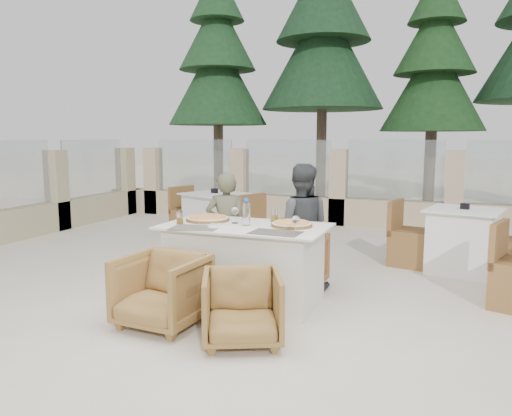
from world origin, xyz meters
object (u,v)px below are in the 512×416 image
(diner_right, at_px, (301,226))
(bg_table_a, at_px, (215,218))
(wine_glass_centre, at_px, (235,214))
(armchair_near_right, at_px, (242,308))
(wine_glass_corner, at_px, (296,224))
(water_bottle, at_px, (246,212))
(olive_dish, at_px, (215,225))
(pizza_right, at_px, (292,224))
(armchair_far_left, at_px, (241,248))
(beer_glass_right, at_px, (274,215))
(beer_glass_left, at_px, (180,218))
(bg_table_b, at_px, (463,241))
(dining_table, at_px, (245,264))
(armchair_near_left, at_px, (162,291))
(diner_left, at_px, (226,228))
(armchair_far_right, at_px, (293,261))
(pizza_left, at_px, (208,218))

(diner_right, xyz_separation_m, bg_table_a, (-1.89, 1.80, -0.29))
(wine_glass_centre, xyz_separation_m, armchair_near_right, (0.49, -1.00, -0.58))
(wine_glass_centre, height_order, wine_glass_corner, same)
(water_bottle, height_order, olive_dish, water_bottle)
(pizza_right, xyz_separation_m, armchair_far_left, (-0.84, 0.74, -0.46))
(armchair_far_left, bearing_deg, beer_glass_right, 127.96)
(beer_glass_left, distance_m, bg_table_b, 3.43)
(dining_table, xyz_separation_m, armchair_near_right, (0.36, -0.92, -0.10))
(pizza_right, relative_size, bg_table_b, 0.24)
(dining_table, height_order, beer_glass_left, beer_glass_left)
(beer_glass_left, distance_m, armchair_far_left, 1.15)
(armchair_near_left, relative_size, diner_left, 0.55)
(dining_table, relative_size, water_bottle, 6.02)
(beer_glass_left, relative_size, diner_left, 0.10)
(armchair_far_right, bearing_deg, water_bottle, 63.71)
(water_bottle, distance_m, armchair_far_right, 0.89)
(water_bottle, xyz_separation_m, olive_dish, (-0.23, -0.20, -0.11))
(water_bottle, relative_size, armchair_near_right, 0.42)
(wine_glass_centre, distance_m, beer_glass_right, 0.40)
(diner_right, bearing_deg, wine_glass_centre, 36.13)
(armchair_near_right, xyz_separation_m, bg_table_a, (-1.88, 3.38, 0.10))
(pizza_right, bearing_deg, pizza_left, 179.67)
(diner_left, bearing_deg, bg_table_b, -170.43)
(water_bottle, bearing_deg, armchair_near_right, -69.68)
(armchair_near_left, bearing_deg, pizza_right, 51.60)
(pizza_right, bearing_deg, armchair_far_right, 104.52)
(beer_glass_right, xyz_separation_m, bg_table_b, (1.82, 1.68, -0.46))
(beer_glass_right, height_order, diner_right, diner_right)
(armchair_near_right, bearing_deg, bg_table_a, 94.28)
(armchair_far_left, xyz_separation_m, bg_table_a, (-1.12, 1.61, 0.05))
(wine_glass_centre, xyz_separation_m, diner_left, (-0.30, 0.43, -0.24))
(armchair_far_right, relative_size, bg_table_a, 0.40)
(water_bottle, bearing_deg, armchair_far_right, 62.42)
(bg_table_a, bearing_deg, bg_table_b, 14.77)
(wine_glass_corner, relative_size, diner_left, 0.15)
(pizza_right, bearing_deg, armchair_near_right, -94.84)
(armchair_near_left, bearing_deg, dining_table, 67.47)
(dining_table, distance_m, armchair_near_left, 0.95)
(dining_table, xyz_separation_m, armchair_far_left, (-0.40, 0.84, -0.05))
(armchair_far_left, bearing_deg, diner_right, 157.28)
(beer_glass_right, bearing_deg, bg_table_a, 128.43)
(beer_glass_right, relative_size, armchair_near_right, 0.23)
(dining_table, distance_m, bg_table_b, 2.82)
(diner_right, distance_m, bg_table_a, 2.63)
(olive_dish, bearing_deg, beer_glass_left, 175.32)
(armchair_far_right, xyz_separation_m, armchair_near_right, (0.04, -1.50, -0.02))
(beer_glass_left, distance_m, diner_left, 0.74)
(bg_table_b, bearing_deg, armchair_far_right, -128.76)
(armchair_near_left, xyz_separation_m, armchair_near_right, (0.78, -0.08, -0.03))
(armchair_near_right, bearing_deg, armchair_far_left, 88.37)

